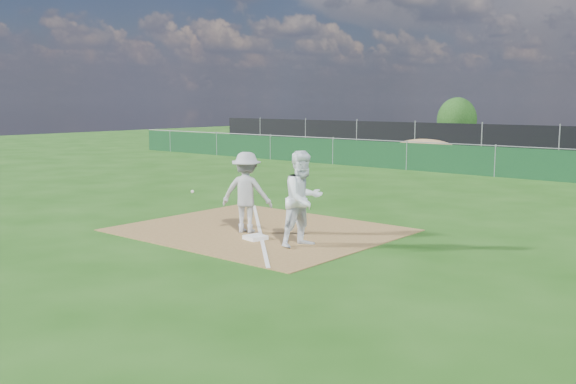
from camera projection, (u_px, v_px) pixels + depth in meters
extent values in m
plane|color=#1B4B10|center=(437.00, 190.00, 21.95)|extent=(90.00, 90.00, 0.00)
cube|color=brown|center=(259.00, 230.00, 15.11)|extent=(6.00, 5.00, 0.02)
cube|color=white|center=(259.00, 230.00, 15.11)|extent=(5.01, 5.01, 0.01)
cube|color=#0E3519|center=(495.00, 162.00, 25.66)|extent=(44.00, 0.05, 1.20)
ellipsoid|color=#9E7B4C|center=(424.00, 151.00, 31.50)|extent=(3.38, 2.60, 1.17)
cube|color=black|center=(559.00, 144.00, 31.70)|extent=(46.00, 0.04, 1.80)
cube|color=white|center=(255.00, 237.00, 14.05)|extent=(0.49, 0.49, 0.09)
imported|color=#BABABD|center=(247.00, 192.00, 14.70)|extent=(1.38, 1.13, 1.86)
sphere|color=white|center=(192.00, 191.00, 15.57)|extent=(0.08, 0.08, 0.08)
imported|color=white|center=(303.00, 199.00, 13.33)|extent=(0.95, 1.11, 2.02)
imported|color=#96989D|center=(479.00, 136.00, 39.99)|extent=(5.16, 2.84, 1.66)
imported|color=black|center=(569.00, 143.00, 35.31)|extent=(4.38, 2.42, 1.37)
cylinder|color=#382316|center=(456.00, 137.00, 45.26)|extent=(0.24, 0.24, 0.92)
ellipsoid|color=#1A4112|center=(457.00, 120.00, 45.09)|extent=(2.75, 2.75, 3.16)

